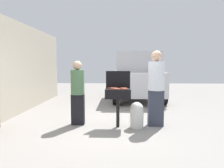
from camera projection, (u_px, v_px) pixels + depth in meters
The scene contains 20 objects.
ground_plane at pixel (113, 126), 5.11m from camera, with size 24.00×24.00×0.00m, color gray.
house_wall_side at pixel (12, 68), 6.08m from camera, with size 0.24×8.00×2.81m, color #B2A893.
bbq_grill at pixel (118, 95), 4.97m from camera, with size 0.60×0.44×0.93m.
grill_lid_open at pixel (118, 79), 5.15m from camera, with size 0.60×0.05×0.42m, color black.
hot_dog_0 at pixel (124, 88), 5.06m from camera, with size 0.03×0.03×0.13m, color #C6593D.
hot_dog_1 at pixel (117, 89), 4.83m from camera, with size 0.03×0.03×0.13m, color #C6593D.
hot_dog_2 at pixel (114, 88), 5.10m from camera, with size 0.03×0.03×0.13m, color #B74C33.
hot_dog_3 at pixel (116, 88), 4.97m from camera, with size 0.03×0.03×0.13m, color #C6593D.
hot_dog_4 at pixel (110, 88), 4.99m from camera, with size 0.03×0.03×0.13m, color #C6593D.
hot_dog_5 at pixel (114, 88), 5.02m from camera, with size 0.03×0.03×0.13m, color #C6593D.
hot_dog_6 at pixel (125, 88), 4.96m from camera, with size 0.03×0.03×0.13m, color #B74C33.
hot_dog_7 at pixel (117, 89), 4.79m from camera, with size 0.03×0.03×0.13m, color #B74C33.
hot_dog_8 at pixel (125, 89), 4.81m from camera, with size 0.03×0.03×0.13m, color #C6593D.
hot_dog_9 at pixel (123, 88), 5.00m from camera, with size 0.03×0.03×0.13m, color #B74C33.
hot_dog_10 at pixel (114, 89), 4.90m from camera, with size 0.03×0.03×0.13m, color #B74C33.
hot_dog_11 at pixel (123, 89), 4.90m from camera, with size 0.03×0.03×0.13m, color #C6593D.
propane_tank at pixel (137, 114), 4.96m from camera, with size 0.32×0.32×0.62m.
person_left at pixel (78, 90), 5.17m from camera, with size 0.34×0.34×1.60m.
person_right at pixel (156, 86), 5.05m from camera, with size 0.39×0.39×1.84m.
parked_minivan at pixel (136, 76), 9.25m from camera, with size 2.05×4.41×2.02m.
Camera 1 is at (0.16, -4.99, 1.50)m, focal length 33.28 mm.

